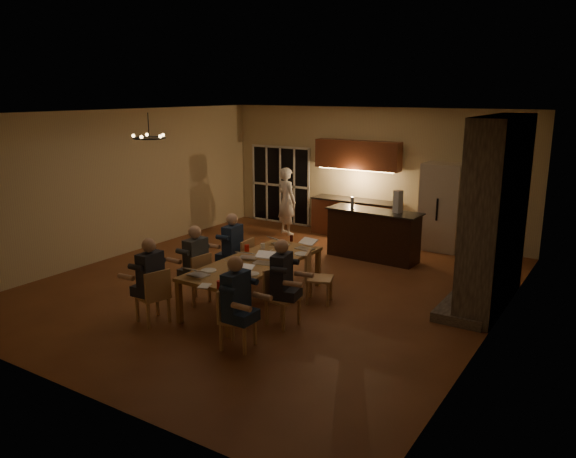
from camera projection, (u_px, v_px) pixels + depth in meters
The scene contains 44 objects.
floor at pixel (272, 285), 10.62m from camera, with size 9.00×9.00×0.00m, color brown.
back_wall at pixel (373, 173), 13.95m from camera, with size 8.00×0.04×3.20m, color #C2AC89.
left_wall at pixel (120, 183), 12.33m from camera, with size 0.04×9.00×3.20m, color #C2AC89.
right_wall at pixel (500, 231), 8.15m from camera, with size 0.04×9.00×3.20m, color #C2AC89.
ceiling at pixel (270, 112), 9.85m from camera, with size 8.00×9.00×0.04m, color white.
french_doors at pixel (281, 185), 15.44m from camera, with size 1.86×0.08×2.10m, color black.
fireplace at pixel (496, 213), 9.30m from camera, with size 0.58×2.50×3.20m, color #716559.
kitchenette at pixel (356, 189), 13.94m from camera, with size 2.24×0.68×2.40m, color maroon, non-canonical shape.
refrigerator at pixel (442, 207), 12.80m from camera, with size 0.90×0.68×2.00m, color beige.
dining_table at pixel (255, 282), 9.66m from camera, with size 1.10×2.82×0.75m, color #B18446.
bar_island at pixel (373, 235), 12.19m from camera, with size 2.06×0.68×1.08m, color black.
chair_left_near at pixel (152, 295), 8.82m from camera, with size 0.44×0.44×0.89m, color tan, non-canonical shape.
chair_left_mid at pixel (194, 278), 9.65m from camera, with size 0.44×0.44×0.89m, color tan, non-canonical shape.
chair_left_far at pixel (239, 261), 10.59m from camera, with size 0.44×0.44×0.89m, color tan, non-canonical shape.
chair_right_near at pixel (238, 319), 7.93m from camera, with size 0.44×0.44×0.89m, color tan, non-canonical shape.
chair_right_mid at pixel (283, 298), 8.73m from camera, with size 0.44×0.44×0.89m, color tan, non-canonical shape.
chair_right_far at pixel (319, 278), 9.66m from camera, with size 0.44×0.44×0.89m, color tan, non-canonical shape.
person_left_near at pixel (151, 281), 8.75m from camera, with size 0.60×0.60×1.38m, color #262831, non-canonical shape.
person_right_near at pixel (236, 304), 7.82m from camera, with size 0.60×0.60×1.38m, color navy, non-canonical shape.
person_left_mid at pixel (196, 265), 9.56m from camera, with size 0.60×0.60×1.38m, color #3D4449, non-canonical shape.
person_right_mid at pixel (282, 282), 8.69m from camera, with size 0.60×0.60×1.38m, color #262831, non-canonical shape.
person_left_far at pixel (233, 249), 10.50m from camera, with size 0.60×0.60×1.38m, color navy, non-canonical shape.
standing_person at pixel (287, 201), 14.21m from camera, with size 0.63×0.41×1.72m, color white.
chandelier at pixel (149, 138), 10.12m from camera, with size 0.59×0.59×0.03m, color black.
laptop_a at pixel (198, 269), 8.81m from camera, with size 0.32×0.28×0.23m, color silver, non-canonical shape.
laptop_b at pixel (240, 270), 8.72m from camera, with size 0.32×0.28×0.23m, color silver, non-canonical shape.
laptop_c at pixel (248, 252), 9.73m from camera, with size 0.32×0.28×0.23m, color silver, non-canonical shape.
laptop_d at pixel (263, 257), 9.43m from camera, with size 0.32×0.28×0.23m, color silver, non-canonical shape.
laptop_e at pixel (281, 239), 10.60m from camera, with size 0.32×0.28×0.23m, color silver, non-canonical shape.
laptop_f at pixel (305, 243), 10.29m from camera, with size 0.32×0.28×0.23m, color silver, non-canonical shape.
mug_front at pixel (236, 265), 9.22m from camera, with size 0.09×0.09×0.10m, color white.
mug_mid at pixel (280, 251), 9.98m from camera, with size 0.09×0.09×0.10m, color white.
mug_back at pixel (263, 246), 10.32m from camera, with size 0.08×0.08×0.10m, color white.
redcup_near at pixel (219, 285), 8.23m from camera, with size 0.08×0.08×0.12m, color red.
redcup_mid at pixel (247, 248), 10.15m from camera, with size 0.09×0.09×0.12m, color red.
can_silver at pixel (230, 269), 8.94m from camera, with size 0.07×0.07×0.12m, color #B2B2B7.
can_cola at pixel (291, 238), 10.82m from camera, with size 0.06×0.06×0.12m, color #3F0F0C.
can_right at pixel (283, 258), 9.52m from camera, with size 0.07×0.07×0.12m, color #B2B2B7.
plate_near at pixel (252, 274), 8.88m from camera, with size 0.23×0.23×0.02m, color white.
plate_left at pixel (209, 271), 9.04m from camera, with size 0.25×0.25×0.02m, color white.
plate_far at pixel (302, 254), 9.97m from camera, with size 0.27×0.27×0.02m, color white.
notepad at pixel (205, 286), 8.34m from camera, with size 0.16×0.22×0.01m, color white.
bar_bottle at pixel (352, 202), 12.30m from camera, with size 0.07×0.07×0.24m, color #99999E.
bar_blender at pixel (398, 202), 11.77m from camera, with size 0.15×0.15×0.47m, color silver.
Camera 1 is at (5.64, -8.34, 3.57)m, focal length 35.00 mm.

